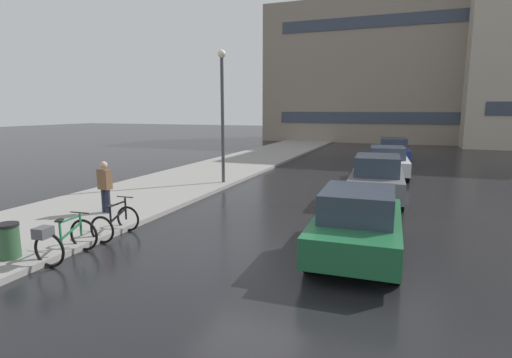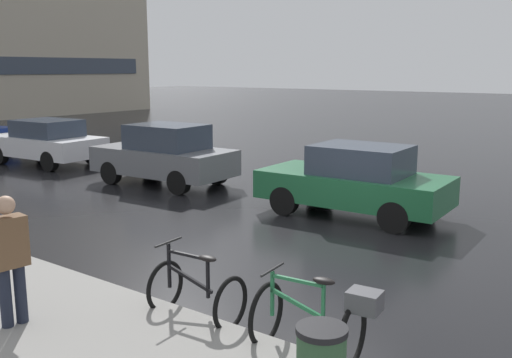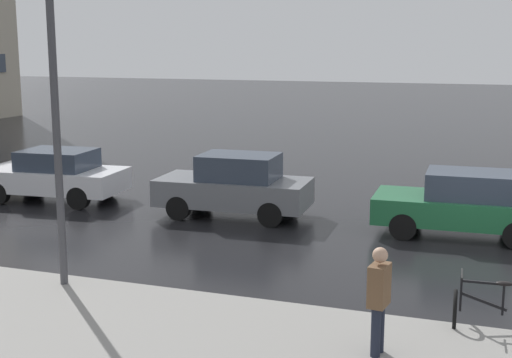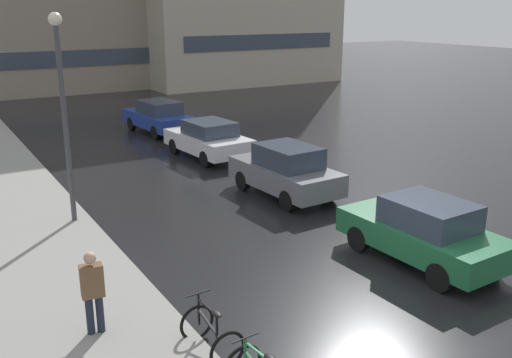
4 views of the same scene
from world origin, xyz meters
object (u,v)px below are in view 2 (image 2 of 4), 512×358
object	(u,v)px
bicycle_second	(196,292)
car_grey	(165,155)
car_green	(355,181)
pedestrian	(10,258)
car_white	(46,142)
bicycle_nearest	(319,317)

from	to	relation	value
bicycle_second	car_grey	world-z (taller)	car_grey
car_green	pedestrian	bearing A→B (deg)	174.73
car_white	pedestrian	xyz separation A→B (m)	(-7.70, -10.80, 0.21)
car_green	car_white	bearing A→B (deg)	89.63
bicycle_second	pedestrian	world-z (taller)	pedestrian
bicycle_nearest	pedestrian	size ratio (longest dim) A/B	0.82
car_white	car_grey	bearing A→B (deg)	-90.81
car_green	car_grey	world-z (taller)	car_grey
bicycle_nearest	car_grey	xyz separation A→B (m)	(5.96, 8.38, 0.33)
bicycle_second	car_green	world-z (taller)	car_green
bicycle_second	car_white	xyz separation A→B (m)	(6.09, 12.29, 0.38)
bicycle_nearest	car_green	distance (m)	6.49
car_white	pedestrian	world-z (taller)	pedestrian
bicycle_nearest	pedestrian	bearing A→B (deg)	116.99
bicycle_nearest	bicycle_second	world-z (taller)	bicycle_second
bicycle_nearest	car_green	world-z (taller)	car_green
car_white	pedestrian	size ratio (longest dim) A/B	2.44
bicycle_nearest	car_grey	bearing A→B (deg)	54.57
bicycle_second	pedestrian	bearing A→B (deg)	137.02
car_green	pedestrian	size ratio (longest dim) A/B	2.38
pedestrian	car_white	bearing A→B (deg)	54.51
bicycle_second	bicycle_nearest	bearing A→B (deg)	-88.22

